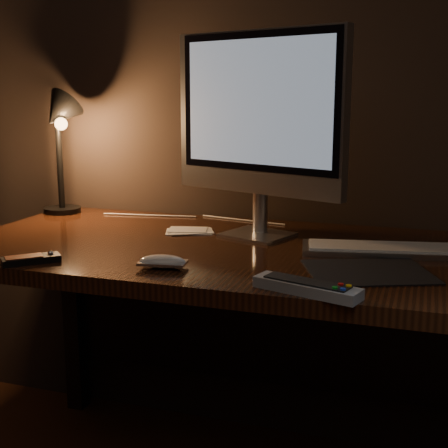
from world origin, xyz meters
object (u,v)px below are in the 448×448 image
(mouse, at_px, (163,263))
(tv_remote, at_px, (307,287))
(monitor, at_px, (258,117))
(keyboard, at_px, (397,249))
(media_remote, at_px, (31,259))
(desk, at_px, (255,286))
(desk_lamp, at_px, (59,130))

(mouse, xyz_separation_m, tv_remote, (0.36, -0.08, 0.00))
(monitor, height_order, keyboard, monitor)
(keyboard, bearing_deg, media_remote, -166.47)
(keyboard, distance_m, tv_remote, 0.43)
(tv_remote, bearing_deg, keyboard, 85.40)
(keyboard, distance_m, media_remote, 0.92)
(desk, xyz_separation_m, monitor, (-0.01, 0.06, 0.47))
(desk, height_order, media_remote, media_remote)
(mouse, height_order, media_remote, media_remote)
(mouse, relative_size, desk_lamp, 0.27)
(keyboard, relative_size, tv_remote, 2.06)
(desk, height_order, tv_remote, tv_remote)
(monitor, bearing_deg, keyboard, 10.32)
(tv_remote, height_order, desk_lamp, desk_lamp)
(monitor, bearing_deg, desk_lamp, -168.48)
(media_remote, xyz_separation_m, desk_lamp, (-0.26, 0.55, 0.27))
(monitor, xyz_separation_m, keyboard, (0.39, -0.07, -0.33))
(tv_remote, relative_size, desk_lamp, 0.56)
(desk, bearing_deg, keyboard, -0.91)
(desk_lamp, bearing_deg, keyboard, -12.94)
(desk, bearing_deg, desk_lamp, 167.20)
(keyboard, xyz_separation_m, media_remote, (-0.83, -0.38, 0.00))
(keyboard, relative_size, media_remote, 3.66)
(monitor, bearing_deg, desk, -58.51)
(keyboard, relative_size, desk_lamp, 1.15)
(media_remote, distance_m, tv_remote, 0.68)
(tv_remote, bearing_deg, desk_lamp, 165.59)
(desk, distance_m, keyboard, 0.40)
(mouse, bearing_deg, monitor, 63.51)
(monitor, xyz_separation_m, media_remote, (-0.44, -0.44, -0.33))
(keyboard, bearing_deg, mouse, -159.20)
(media_remote, relative_size, tv_remote, 0.56)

